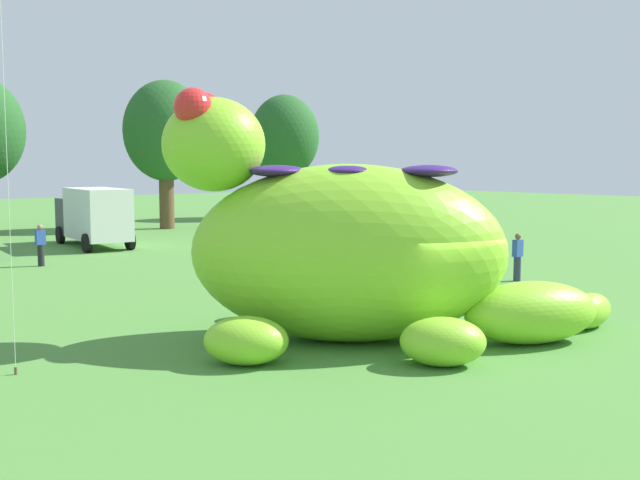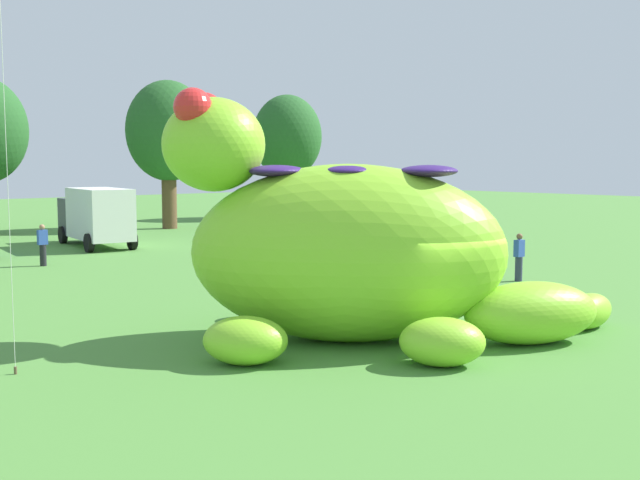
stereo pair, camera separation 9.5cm
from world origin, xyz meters
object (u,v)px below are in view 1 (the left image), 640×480
(giant_inflatable_creature, at_px, (349,250))
(spectator_mid_field, at_px, (517,257))
(box_truck, at_px, (93,215))
(spectator_wandering, at_px, (405,241))
(spectator_near_inflatable, at_px, (41,245))

(giant_inflatable_creature, xyz_separation_m, spectator_mid_field, (10.78, 2.69, -1.30))
(box_truck, relative_size, spectator_mid_field, 3.87)
(spectator_mid_field, bearing_deg, spectator_wandering, 80.79)
(box_truck, bearing_deg, spectator_near_inflatable, -131.10)
(spectator_near_inflatable, relative_size, spectator_mid_field, 1.00)
(box_truck, bearing_deg, spectator_mid_field, -72.15)
(box_truck, distance_m, spectator_near_inflatable, 7.27)
(spectator_mid_field, height_order, spectator_wandering, same)
(giant_inflatable_creature, relative_size, box_truck, 1.62)
(giant_inflatable_creature, height_order, spectator_wandering, giant_inflatable_creature)
(spectator_near_inflatable, xyz_separation_m, spectator_mid_field, (11.35, -15.05, 0.00))
(giant_inflatable_creature, height_order, spectator_near_inflatable, giant_inflatable_creature)
(spectator_near_inflatable, distance_m, spectator_wandering, 15.13)
(spectator_near_inflatable, relative_size, spectator_wandering, 1.00)
(spectator_mid_field, relative_size, spectator_wandering, 1.00)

